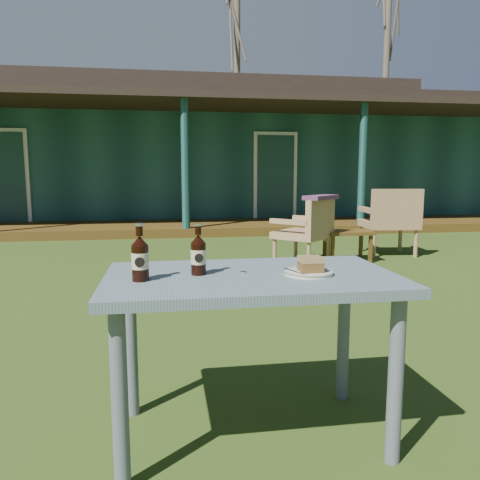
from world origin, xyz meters
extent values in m
plane|color=#334916|center=(0.00, 0.00, 0.00)|extent=(80.00, 80.00, 0.00)
cube|color=#1A4340|center=(0.00, 9.50, 1.30)|extent=(15.00, 6.00, 2.60)
cube|color=black|center=(0.00, 9.50, 2.75)|extent=(15.80, 6.80, 0.30)
cube|color=black|center=(0.00, 9.50, 3.15)|extent=(12.00, 3.50, 0.60)
cube|color=#4E3613|center=(0.00, 5.60, 0.08)|extent=(15.00, 1.80, 0.16)
cube|color=black|center=(0.00, 5.60, 2.45)|extent=(15.40, 2.00, 0.12)
cylinder|color=#1A4340|center=(0.00, 4.80, 1.23)|extent=(0.14, 0.14, 2.45)
cylinder|color=#1A4340|center=(3.25, 4.80, 1.23)|extent=(0.14, 0.14, 2.45)
cube|color=white|center=(-3.50, 6.48, 1.00)|extent=(0.95, 0.06, 2.00)
cube|color=#193D38|center=(-3.50, 6.45, 1.00)|extent=(0.80, 0.04, 1.85)
cube|color=white|center=(2.00, 6.48, 1.00)|extent=(0.95, 0.06, 2.00)
cube|color=#193D38|center=(2.00, 6.45, 1.00)|extent=(0.80, 0.04, 1.85)
cylinder|color=brown|center=(3.00, 18.50, 4.75)|extent=(0.28, 0.28, 9.50)
cylinder|color=brown|center=(9.50, 17.00, 5.50)|extent=(0.28, 0.28, 11.00)
cube|color=slate|center=(0.00, -1.60, 0.70)|extent=(1.20, 0.70, 0.04)
cylinder|color=slate|center=(-0.52, -1.87, 0.34)|extent=(0.06, 0.06, 0.68)
cylinder|color=slate|center=(0.52, -1.87, 0.34)|extent=(0.06, 0.06, 0.68)
cylinder|color=slate|center=(-0.52, -1.33, 0.34)|extent=(0.06, 0.06, 0.68)
cylinder|color=slate|center=(0.52, -1.33, 0.34)|extent=(0.06, 0.06, 0.68)
cylinder|color=silver|center=(0.23, -1.64, 0.73)|extent=(0.20, 0.20, 0.01)
cylinder|color=olive|center=(0.23, -1.64, 0.73)|extent=(0.20, 0.20, 0.00)
cube|color=brown|center=(0.24, -1.65, 0.75)|extent=(0.09, 0.08, 0.04)
cube|color=olive|center=(0.24, -1.65, 0.79)|extent=(0.09, 0.09, 0.02)
cube|color=silver|center=(0.17, -1.65, 0.74)|extent=(0.06, 0.14, 0.00)
cylinder|color=black|center=(-0.22, -1.58, 0.79)|extent=(0.06, 0.06, 0.13)
cone|color=black|center=(-0.22, -1.58, 0.87)|extent=(0.06, 0.06, 0.04)
cylinder|color=black|center=(-0.22, -1.58, 0.90)|extent=(0.03, 0.03, 0.04)
cylinder|color=silver|center=(-0.22, -1.58, 0.93)|extent=(0.03, 0.03, 0.01)
cylinder|color=#BEBA86|center=(-0.22, -1.58, 0.80)|extent=(0.06, 0.06, 0.06)
cylinder|color=black|center=(-0.22, -1.61, 0.80)|extent=(0.04, 0.00, 0.04)
cylinder|color=black|center=(-0.45, -1.65, 0.79)|extent=(0.07, 0.07, 0.14)
cone|color=black|center=(-0.45, -1.65, 0.88)|extent=(0.07, 0.07, 0.04)
cylinder|color=black|center=(-0.45, -1.65, 0.92)|extent=(0.03, 0.03, 0.04)
cylinder|color=silver|center=(-0.45, -1.65, 0.94)|extent=(0.03, 0.03, 0.01)
cylinder|color=#BEBA86|center=(-0.45, -1.65, 0.80)|extent=(0.07, 0.07, 0.06)
cylinder|color=black|center=(-0.45, -1.68, 0.80)|extent=(0.04, 0.00, 0.04)
cylinder|color=silver|center=(-0.03, -1.58, 0.72)|extent=(0.03, 0.03, 0.01)
cube|color=#9F794F|center=(1.31, 2.08, 0.38)|extent=(0.83, 0.83, 0.09)
cube|color=#9F794F|center=(1.48, 1.90, 0.62)|extent=(0.49, 0.48, 0.40)
cube|color=#9F794F|center=(1.50, 2.28, 0.56)|extent=(0.42, 0.43, 0.06)
cube|color=#9F794F|center=(1.11, 1.90, 0.56)|extent=(0.42, 0.43, 0.06)
cylinder|color=#9F794F|center=(1.33, 2.43, 0.17)|extent=(0.05, 0.05, 0.34)
cylinder|color=#9F794F|center=(0.96, 2.07, 0.17)|extent=(0.05, 0.05, 0.34)
cylinder|color=#9F794F|center=(1.66, 2.08, 0.17)|extent=(0.05, 0.05, 0.34)
cylinder|color=#9F794F|center=(1.29, 1.73, 0.17)|extent=(0.05, 0.05, 0.34)
cube|color=#9F794F|center=(2.72, 2.61, 0.43)|extent=(0.74, 0.71, 0.10)
cube|color=#9F794F|center=(2.69, 2.33, 0.70)|extent=(0.69, 0.15, 0.45)
cube|color=#9F794F|center=(3.02, 2.60, 0.62)|extent=(0.13, 0.60, 0.06)
cube|color=#9F794F|center=(2.41, 2.66, 0.62)|extent=(0.13, 0.60, 0.06)
cylinder|color=#9F794F|center=(3.03, 2.85, 0.19)|extent=(0.05, 0.05, 0.38)
cylinder|color=#9F794F|center=(2.46, 2.90, 0.19)|extent=(0.05, 0.05, 0.38)
cylinder|color=#9F794F|center=(2.97, 2.32, 0.19)|extent=(0.05, 0.05, 0.38)
cylinder|color=#9F794F|center=(2.40, 2.37, 0.19)|extent=(0.05, 0.05, 0.38)
cube|color=#5A3153|center=(1.48, 1.90, 0.85)|extent=(0.54, 0.53, 0.05)
cube|color=#4E3613|center=(1.95, 2.19, 0.38)|extent=(0.60, 0.40, 0.04)
cube|color=#4E3613|center=(1.70, 2.04, 0.18)|extent=(0.04, 0.04, 0.36)
cube|color=#4E3613|center=(2.20, 2.04, 0.18)|extent=(0.04, 0.04, 0.36)
cube|color=#4E3613|center=(1.70, 2.34, 0.18)|extent=(0.04, 0.04, 0.36)
cube|color=#4E3613|center=(2.20, 2.34, 0.18)|extent=(0.04, 0.04, 0.36)
camera|label=1|loc=(-0.34, -3.47, 1.14)|focal=35.00mm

